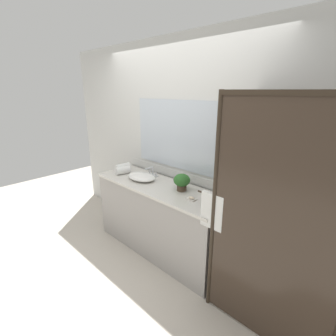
{
  "coord_description": "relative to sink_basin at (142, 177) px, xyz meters",
  "views": [
    {
      "loc": [
        1.96,
        -1.91,
        1.99
      ],
      "look_at": [
        0.15,
        0.0,
        1.15
      ],
      "focal_mm": 26.04,
      "sensor_mm": 36.0,
      "label": 1
    }
  ],
  "objects": [
    {
      "name": "ground_plane",
      "position": [
        0.3,
        0.01,
        -0.94
      ],
      "size": [
        8.0,
        8.0,
        0.0
      ],
      "primitive_type": "plane",
      "color": "beige"
    },
    {
      "name": "wall_back_with_mirror",
      "position": [
        0.3,
        0.36,
        0.37
      ],
      "size": [
        4.4,
        0.06,
        2.6
      ],
      "color": "silver",
      "rests_on": "ground_plane"
    },
    {
      "name": "vanity_cabinet",
      "position": [
        0.3,
        0.02,
        -0.49
      ],
      "size": [
        1.8,
        0.58,
        0.9
      ],
      "color": "#9E9993",
      "rests_on": "ground_plane"
    },
    {
      "name": "shower_enclosure",
      "position": [
        1.58,
        -0.17,
        0.09
      ],
      "size": [
        1.2,
        0.59,
        2.0
      ],
      "color": "#2D2319",
      "rests_on": "ground_plane"
    },
    {
      "name": "sink_basin",
      "position": [
        0.0,
        0.0,
        0.0
      ],
      "size": [
        0.41,
        0.29,
        0.07
      ],
      "primitive_type": "ellipsoid",
      "color": "white",
      "rests_on": "vanity_cabinet"
    },
    {
      "name": "faucet",
      "position": [
        0.0,
        0.19,
        0.01
      ],
      "size": [
        0.17,
        0.15,
        0.13
      ],
      "color": "silver",
      "rests_on": "vanity_cabinet"
    },
    {
      "name": "potted_plant",
      "position": [
        0.61,
        0.08,
        0.08
      ],
      "size": [
        0.19,
        0.19,
        0.2
      ],
      "color": "#473828",
      "rests_on": "vanity_cabinet"
    },
    {
      "name": "soap_dish",
      "position": [
        0.84,
        -0.04,
        -0.02
      ],
      "size": [
        0.1,
        0.07,
        0.04
      ],
      "color": "silver",
      "rests_on": "vanity_cabinet"
    },
    {
      "name": "amenity_bottle_body_wash",
      "position": [
        0.48,
        0.16,
        -0.0
      ],
      "size": [
        0.03,
        0.03,
        0.08
      ],
      "color": "silver",
      "rests_on": "vanity_cabinet"
    },
    {
      "name": "amenity_bottle_conditioner",
      "position": [
        0.43,
        0.21,
        -0.0
      ],
      "size": [
        0.02,
        0.02,
        0.08
      ],
      "color": "silver",
      "rests_on": "vanity_cabinet"
    },
    {
      "name": "rolled_towel_near_edge",
      "position": [
        -0.46,
        0.05,
        0.01
      ],
      "size": [
        0.12,
        0.22,
        0.1
      ],
      "primitive_type": "cylinder",
      "rotation": [
        1.57,
        0.0,
        -0.09
      ],
      "color": "white",
      "rests_on": "vanity_cabinet"
    },
    {
      "name": "rolled_towel_middle",
      "position": [
        -0.35,
        -0.03,
        0.01
      ],
      "size": [
        0.15,
        0.21,
        0.1
      ],
      "primitive_type": "cylinder",
      "rotation": [
        1.57,
        0.0,
        -0.24
      ],
      "color": "white",
      "rests_on": "vanity_cabinet"
    }
  ]
}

